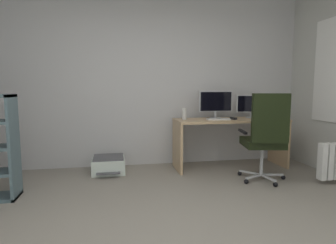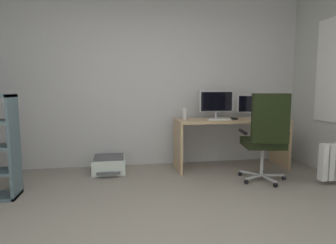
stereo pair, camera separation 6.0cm
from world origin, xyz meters
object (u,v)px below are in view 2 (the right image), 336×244
(desk, at_px, (231,131))
(monitor_secondary, at_px, (253,105))
(computer_mouse, at_px, (234,119))
(printer, at_px, (109,164))
(monitor_main, at_px, (216,102))
(keyboard, at_px, (219,119))
(desktop_speaker, at_px, (185,114))
(office_chair, at_px, (266,135))

(desk, bearing_deg, monitor_secondary, 13.79)
(computer_mouse, relative_size, printer, 0.19)
(desk, height_order, monitor_main, monitor_main)
(desk, height_order, keyboard, keyboard)
(desk, xyz_separation_m, monitor_secondary, (0.39, 0.10, 0.40))
(desktop_speaker, xyz_separation_m, office_chair, (0.87, -0.81, -0.22))
(computer_mouse, xyz_separation_m, desktop_speaker, (-0.72, 0.14, 0.07))
(monitor_main, bearing_deg, computer_mouse, -40.69)
(desktop_speaker, distance_m, printer, 1.34)
(desk, bearing_deg, printer, 178.56)
(monitor_main, bearing_deg, desktop_speaker, -174.63)
(desktop_speaker, relative_size, office_chair, 0.15)
(monitor_secondary, height_order, office_chair, office_chair)
(keyboard, bearing_deg, computer_mouse, 0.84)
(office_chair, bearing_deg, monitor_main, 112.96)
(keyboard, xyz_separation_m, printer, (-1.62, 0.14, -0.65))
(keyboard, bearing_deg, desktop_speaker, 165.01)
(office_chair, xyz_separation_m, printer, (-2.00, 0.81, -0.51))
(desktop_speaker, bearing_deg, office_chair, -43.05)
(monitor_main, relative_size, printer, 1.02)
(monitor_main, distance_m, monitor_secondary, 0.60)
(monitor_secondary, distance_m, keyboard, 0.68)
(desk, xyz_separation_m, desktop_speaker, (-0.72, 0.05, 0.27))
(printer, bearing_deg, monitor_main, 1.75)
(keyboard, height_order, desktop_speaker, desktop_speaker)
(desk, height_order, printer, desk)
(desktop_speaker, height_order, office_chair, office_chair)
(printer, bearing_deg, monitor_secondary, 1.28)
(computer_mouse, bearing_deg, keyboard, 162.99)
(monitor_secondary, bearing_deg, desktop_speaker, -177.54)
(monitor_secondary, relative_size, office_chair, 0.41)
(keyboard, distance_m, office_chair, 0.79)
(computer_mouse, relative_size, office_chair, 0.09)
(desk, relative_size, office_chair, 1.46)
(desk, relative_size, keyboard, 4.99)
(office_chair, bearing_deg, printer, 157.93)
(desktop_speaker, bearing_deg, computer_mouse, -10.95)
(office_chair, distance_m, printer, 2.22)
(keyboard, distance_m, printer, 1.75)
(desktop_speaker, bearing_deg, printer, -179.87)
(monitor_main, xyz_separation_m, desktop_speaker, (-0.51, -0.05, -0.16))
(computer_mouse, relative_size, desktop_speaker, 0.59)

